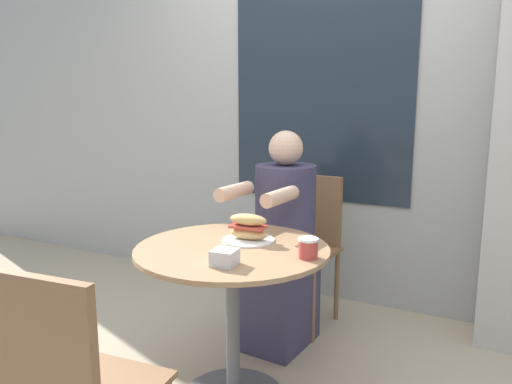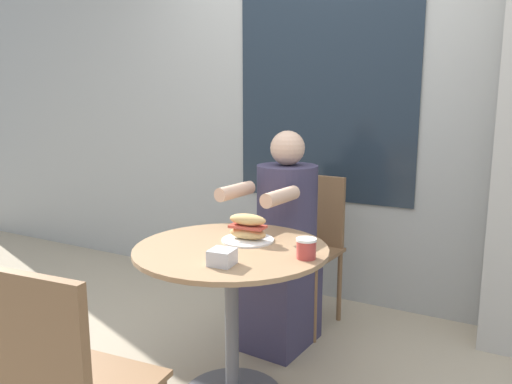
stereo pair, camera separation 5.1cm
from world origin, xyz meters
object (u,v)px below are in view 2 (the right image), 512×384
cafe_table (231,287)px  empty_chair_across (62,381)px  diner_chair (310,235)px  seated_diner (283,253)px  drink_cup (306,248)px  sandwich_on_plate (248,230)px

cafe_table → empty_chair_across: bearing=-93.3°
diner_chair → seated_diner: 0.35m
diner_chair → empty_chair_across: bearing=93.6°
cafe_table → seated_diner: 0.59m
seated_diner → empty_chair_across: 1.43m
seated_diner → empty_chair_across: size_ratio=1.33×
cafe_table → drink_cup: bearing=1.8°
seated_diner → drink_cup: 0.73m
cafe_table → empty_chair_across: (-0.05, -0.85, -0.00)m
seated_diner → diner_chair: bearing=-87.3°
cafe_table → sandwich_on_plate: size_ratio=3.56×
cafe_table → seated_diner: bearing=93.7°
diner_chair → cafe_table: bearing=96.0°
empty_chair_across → sandwich_on_plate: 0.99m
sandwich_on_plate → empty_chair_across: bearing=-93.8°
cafe_table → drink_cup: drink_cup is taller
drink_cup → sandwich_on_plate: bearing=162.2°
cafe_table → diner_chair: 0.93m
sandwich_on_plate → diner_chair: bearing=93.0°
cafe_table → empty_chair_across: 0.85m
cafe_table → diner_chair: (-0.03, 0.93, -0.00)m
diner_chair → sandwich_on_plate: size_ratio=3.77×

